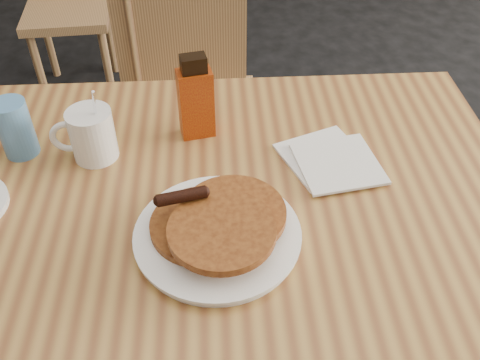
% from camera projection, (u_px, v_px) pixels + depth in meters
% --- Properties ---
extents(main_table, '(1.36, 0.98, 0.75)m').
position_uv_depth(main_table, '(196.00, 214.00, 1.03)').
color(main_table, '#AF803E').
rests_on(main_table, floor).
extents(chair_main_far, '(0.47, 0.47, 0.94)m').
position_uv_depth(chair_main_far, '(184.00, 72.00, 1.69)').
color(chair_main_far, tan).
rests_on(chair_main_far, floor).
extents(pancake_plate, '(0.29, 0.29, 0.08)m').
position_uv_depth(pancake_plate, '(218.00, 230.00, 0.91)').
color(pancake_plate, white).
rests_on(pancake_plate, main_table).
extents(coffee_mug, '(0.13, 0.09, 0.17)m').
position_uv_depth(coffee_mug, '(91.00, 134.00, 1.06)').
color(coffee_mug, white).
rests_on(coffee_mug, main_table).
extents(syrup_bottle, '(0.07, 0.05, 0.18)m').
position_uv_depth(syrup_bottle, '(196.00, 100.00, 1.09)').
color(syrup_bottle, maroon).
rests_on(syrup_bottle, main_table).
extents(napkin_stack, '(0.20, 0.21, 0.01)m').
position_uv_depth(napkin_stack, '(331.00, 160.00, 1.07)').
color(napkin_stack, white).
rests_on(napkin_stack, main_table).
extents(blue_tumbler, '(0.07, 0.07, 0.12)m').
position_uv_depth(blue_tumbler, '(15.00, 128.00, 1.06)').
color(blue_tumbler, '#538CC3').
rests_on(blue_tumbler, main_table).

